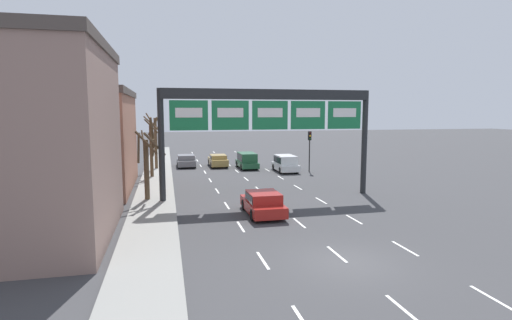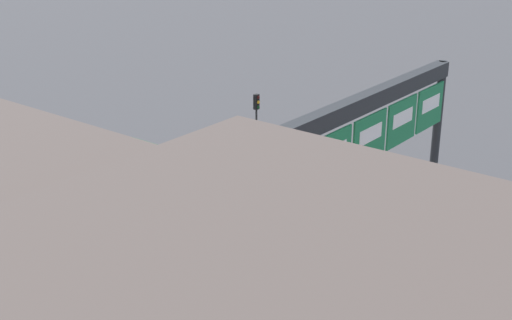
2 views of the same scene
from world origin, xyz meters
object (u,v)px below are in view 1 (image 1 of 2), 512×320
Objects in this scene: suv_green at (247,160)px; car_grey at (186,160)px; sign_gantry at (269,111)px; tree_bare_third at (151,147)px; traffic_light_near_gantry at (310,143)px; car_gold at (218,160)px; tree_bare_closest at (155,138)px; tree_bare_second at (147,161)px; suv_white at (285,163)px; car_red at (263,202)px.

car_grey is (-6.44, 2.58, -0.21)m from suv_green.
sign_gantry is 16.11m from suv_green.
tree_bare_third is at bearing -156.00° from suv_green.
sign_gantry is 13.73m from traffic_light_near_gantry.
car_gold is at bearing 42.65° from tree_bare_third.
tree_bare_closest is at bearing 116.93° from sign_gantry.
sign_gantry is at bearing -74.39° from car_grey.
tree_bare_third reaches higher than car_grey.
sign_gantry is at bearing -4.33° from tree_bare_second.
suv_white is 13.48m from tree_bare_third.
tree_bare_third is (-15.70, -0.50, -0.10)m from traffic_light_near_gantry.
tree_bare_second reaches higher than suv_white.
suv_white is 4.76m from suv_green.
suv_white is at bearing 67.69° from sign_gantry.
suv_green is 0.81× the size of tree_bare_third.
tree_bare_closest is at bearing -171.08° from car_gold.
car_grey is at bearing 98.73° from car_red.
traffic_light_near_gantry is at bearing 60.93° from car_red.
tree_bare_second is 1.02× the size of tree_bare_third.
car_gold is (-2.93, 2.04, -0.21)m from suv_green.
car_red is at bearing -98.72° from suv_green.
traffic_light_near_gantry reaches higher than suv_white.
tree_bare_second is (-13.19, -11.13, 1.89)m from suv_white.
suv_white is at bearing -18.54° from tree_bare_closest.
suv_white is 0.75× the size of tree_bare_third.
car_gold is at bearing 67.32° from tree_bare_second.
tree_bare_third is at bearing -178.16° from traffic_light_near_gantry.
car_red is 0.78× the size of tree_bare_third.
car_grey is 0.96× the size of traffic_light_near_gantry.
sign_gantry is 7.26m from car_red.
suv_white is at bearing 40.16° from tree_bare_second.
traffic_light_near_gantry is (8.76, 15.75, 2.23)m from car_red.
sign_gantry is 3.41× the size of suv_green.
car_red is 1.08× the size of car_grey.
sign_gantry is at bearing -63.07° from tree_bare_closest.
suv_green is 19.91m from car_red.
tree_bare_closest is (-6.66, 20.66, 2.64)m from car_red.
car_grey is 3.55m from car_gold.
traffic_light_near_gantry is 0.70× the size of tree_bare_closest.
suv_green reaches higher than car_gold.
tree_bare_second is (-6.92, -16.56, 2.10)m from car_gold.
suv_green is 6.94m from car_grey.
tree_bare_closest is at bearing 107.87° from car_red.
tree_bare_third is at bearing -137.35° from car_gold.
suv_white is at bearing -40.89° from car_gold.
traffic_light_near_gantry is (8.66, -5.97, 2.25)m from car_gold.
traffic_light_near_gantry is at bearing 57.24° from sign_gantry.
car_grey is 0.71× the size of tree_bare_second.
car_gold is (-1.44, 17.19, -5.49)m from sign_gantry.
tree_bare_second is (-9.85, -14.52, 1.89)m from suv_green.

